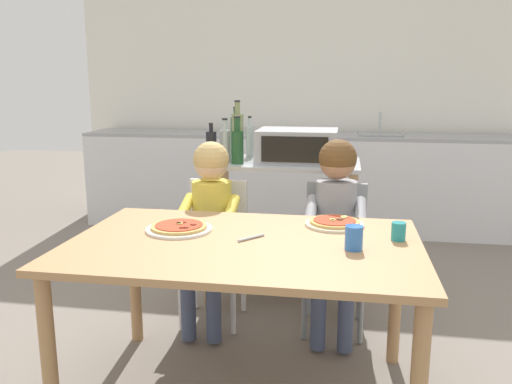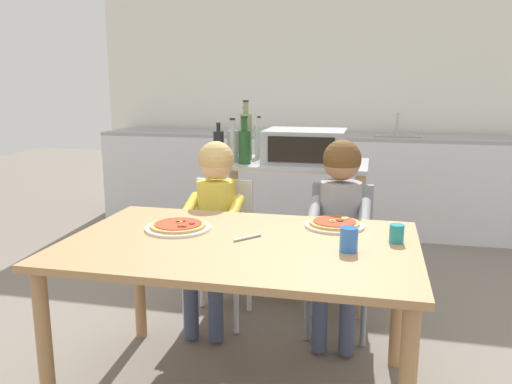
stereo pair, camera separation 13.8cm
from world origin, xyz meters
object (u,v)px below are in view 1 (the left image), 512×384
toaster_oven (297,146)px  serving_spoon (251,238)px  bottle_squat_spirits (238,135)px  drinking_cup_blue (354,238)px  bottle_tall_green_wine (250,140)px  bottle_slim_sauce (236,135)px  drinking_cup_teal (398,231)px  kitchen_island_cart (283,209)px  pizza_plate_white (179,228)px  bottle_clear_vinegar (211,147)px  bottle_brown_beer (225,145)px  child_in_grey_shirt (336,213)px  child_in_yellow_shirt (209,211)px  dining_table (244,260)px  dining_chair_left (215,240)px  dining_chair_right (335,245)px  bottle_dark_olive_oil (237,145)px  pizza_plate_cream (335,223)px

toaster_oven → serving_spoon: 1.16m
bottle_squat_spirits → drinking_cup_blue: 1.45m
bottle_tall_green_wine → bottle_slim_sauce: bearing=162.1°
bottle_slim_sauce → drinking_cup_teal: (0.96, -1.24, -0.27)m
kitchen_island_cart → pizza_plate_white: 1.11m
bottle_clear_vinegar → bottle_brown_beer: (0.07, 0.07, 0.01)m
bottle_slim_sauce → pizza_plate_white: (-0.00, -1.26, -0.29)m
toaster_oven → bottle_squat_spirits: size_ratio=1.30×
drinking_cup_teal → child_in_grey_shirt: bearing=116.8°
kitchen_island_cart → toaster_oven: (0.09, 0.01, 0.41)m
bottle_squat_spirits → drinking_cup_blue: size_ratio=3.84×
bottle_slim_sauce → child_in_yellow_shirt: bottle_slim_sauce is taller
toaster_oven → drinking_cup_teal: (0.53, -1.04, -0.23)m
bottle_tall_green_wine → bottle_slim_sauce: 0.11m
pizza_plate_white → drinking_cup_blue: (0.77, -0.15, 0.04)m
child_in_yellow_shirt → drinking_cup_blue: 1.04m
kitchen_island_cart → bottle_squat_spirits: 0.55m
child_in_yellow_shirt → drinking_cup_teal: size_ratio=13.39×
kitchen_island_cart → bottle_brown_beer: (-0.35, -0.09, 0.41)m
bottle_slim_sauce → serving_spoon: bearing=-75.6°
bottle_brown_beer → dining_table: bottle_brown_beer is taller
child_in_yellow_shirt → toaster_oven: bearing=49.6°
bottle_tall_green_wine → drinking_cup_blue: bottle_tall_green_wine is taller
bottle_squat_spirits → drinking_cup_teal: bearing=-49.3°
dining_chair_left → dining_chair_right: same height
kitchen_island_cart → bottle_slim_sauce: bearing=148.2°
bottle_dark_olive_oil → dining_chair_left: bottle_dark_olive_oil is taller
bottle_tall_green_wine → pizza_plate_cream: bearing=-60.0°
bottle_dark_olive_oil → child_in_grey_shirt: size_ratio=0.27×
dining_table → dining_chair_right: bearing=64.6°
bottle_squat_spirits → bottle_clear_vinegar: bearing=-122.6°
bottle_slim_sauce → child_in_grey_shirt: bottle_slim_sauce is taller
bottle_clear_vinegar → drinking_cup_blue: (0.85, -1.03, -0.22)m
kitchen_island_cart → dining_chair_left: bearing=-132.1°
bottle_dark_olive_oil → bottle_brown_beer: size_ratio=1.06×
bottle_tall_green_wine → dining_chair_left: bearing=-100.2°
pizza_plate_cream → dining_chair_left: bearing=146.8°
dining_table → drinking_cup_blue: size_ratio=15.08×
bottle_tall_green_wine → dining_chair_right: bearing=-43.3°
bottle_tall_green_wine → pizza_plate_white: bottle_tall_green_wine is taller
bottle_slim_sauce → bottle_clear_vinegar: bearing=-101.4°
dining_chair_right → pizza_plate_cream: bearing=-90.0°
bottle_brown_beer → dining_chair_right: 0.91m
drinking_cup_teal → dining_chair_right: bearing=112.6°
pizza_plate_cream → serving_spoon: bearing=-141.3°
bottle_slim_sauce → serving_spoon: (0.34, -1.33, -0.30)m
dining_table → serving_spoon: serving_spoon is taller
bottle_clear_vinegar → pizza_plate_cream: 1.06m
bottle_brown_beer → dining_chair_left: (0.00, -0.30, -0.52)m
pizza_plate_cream → bottle_squat_spirits: bearing=126.3°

